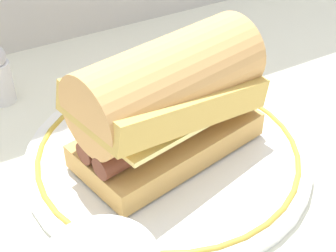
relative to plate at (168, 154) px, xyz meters
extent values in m
plane|color=silver|center=(0.01, -0.02, -0.01)|extent=(1.50, 1.50, 0.00)
cylinder|color=white|center=(0.00, 0.00, 0.00)|extent=(0.30, 0.30, 0.01)
torus|color=#B29333|center=(0.00, 0.00, 0.00)|extent=(0.27, 0.27, 0.01)
cube|color=tan|center=(0.00, 0.00, 0.02)|extent=(0.20, 0.13, 0.03)
cylinder|color=brown|center=(0.00, -0.01, 0.04)|extent=(0.19, 0.06, 0.02)
cylinder|color=brown|center=(0.00, 0.01, 0.04)|extent=(0.19, 0.06, 0.02)
cube|color=#EAD67A|center=(0.00, 0.00, 0.06)|extent=(0.17, 0.12, 0.01)
cube|color=tan|center=(0.00, 0.00, 0.08)|extent=(0.20, 0.13, 0.06)
cylinder|color=tan|center=(0.00, 0.00, 0.09)|extent=(0.20, 0.12, 0.08)
cylinder|color=white|center=(-0.12, 0.20, 0.02)|extent=(0.03, 0.03, 0.05)
cube|color=silver|center=(0.13, 0.12, -0.01)|extent=(0.06, 0.10, 0.01)
cube|color=black|center=(0.16, 0.19, 0.00)|extent=(0.04, 0.06, 0.01)
camera|label=1|loc=(-0.20, -0.35, 0.35)|focal=54.75mm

